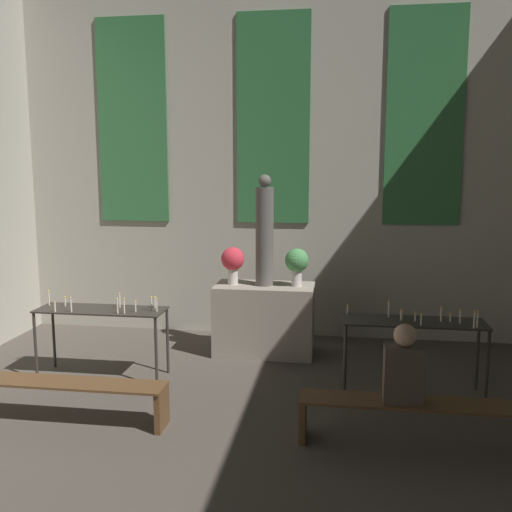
% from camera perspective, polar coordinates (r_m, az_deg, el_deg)
% --- Properties ---
extents(wall_back, '(8.01, 0.16, 5.48)m').
position_cam_1_polar(wall_back, '(8.72, 1.76, 10.06)').
color(wall_back, '#B2AD9E').
rests_on(wall_back, ground_plane).
extents(altar, '(1.36, 0.70, 0.98)m').
position_cam_1_polar(altar, '(8.00, 0.84, -6.34)').
color(altar, gray).
rests_on(altar, ground_plane).
extents(statue, '(0.25, 0.25, 1.52)m').
position_cam_1_polar(statue, '(7.77, 0.86, 2.26)').
color(statue, '#5B5651').
rests_on(statue, altar).
extents(flower_vase_left, '(0.32, 0.32, 0.52)m').
position_cam_1_polar(flower_vase_left, '(7.90, -2.34, -0.49)').
color(flower_vase_left, beige).
rests_on(flower_vase_left, altar).
extents(flower_vase_right, '(0.32, 0.32, 0.52)m').
position_cam_1_polar(flower_vase_right, '(7.78, 4.10, -0.64)').
color(flower_vase_right, beige).
rests_on(flower_vase_right, altar).
extents(candle_rack_left, '(1.59, 0.51, 1.06)m').
position_cam_1_polar(candle_rack_left, '(7.32, -15.19, -5.85)').
color(candle_rack_left, '#332D28').
rests_on(candle_rack_left, ground_plane).
extents(candle_rack_right, '(1.59, 0.51, 1.06)m').
position_cam_1_polar(candle_rack_right, '(6.78, 15.53, -7.04)').
color(candle_rack_right, '#332D28').
rests_on(candle_rack_right, ground_plane).
extents(pew_back_left, '(2.46, 0.36, 0.43)m').
position_cam_1_polar(pew_back_left, '(6.36, -20.02, -12.48)').
color(pew_back_left, brown).
rests_on(pew_back_left, ground_plane).
extents(pew_back_right, '(2.46, 0.36, 0.43)m').
position_cam_1_polar(pew_back_right, '(5.72, 17.20, -14.79)').
color(pew_back_right, brown).
rests_on(pew_back_right, ground_plane).
extents(person_seated, '(0.36, 0.24, 0.74)m').
position_cam_1_polar(person_seated, '(5.53, 14.56, -10.73)').
color(person_seated, '#4C4238').
rests_on(person_seated, pew_back_right).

